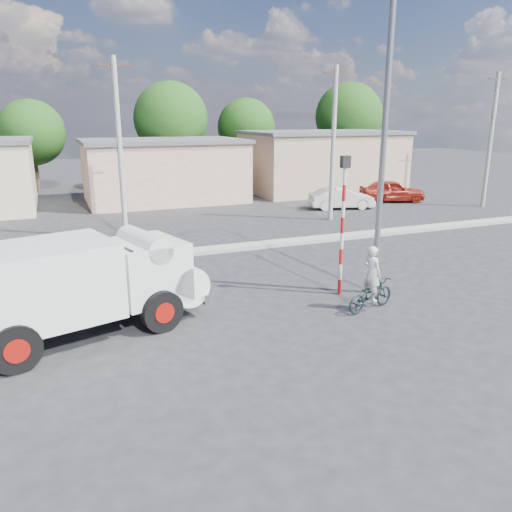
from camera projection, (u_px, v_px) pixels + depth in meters
name	position (u px, v px, depth m)	size (l,w,h in m)	color
ground_plane	(266.00, 327.00, 13.45)	(120.00, 120.00, 0.00)	#262628
median	(189.00, 252.00, 20.56)	(40.00, 0.80, 0.16)	#99968E
truck	(85.00, 282.00, 12.72)	(6.49, 3.77, 2.53)	black
bicycle	(370.00, 295.00, 14.54)	(0.63, 1.80, 0.94)	black
cyclist	(371.00, 283.00, 14.45)	(0.60, 0.39, 1.63)	silver
car_cream	(341.00, 198.00, 30.49)	(1.37, 3.94, 1.30)	silver
car_red	(392.00, 191.00, 33.00)	(1.71, 4.24, 1.44)	maroon
traffic_pole	(343.00, 214.00, 15.25)	(0.28, 0.18, 4.36)	red
streetlight	(380.00, 135.00, 14.68)	(2.34, 0.22, 9.00)	slate
building_row	(150.00, 169.00, 32.89)	(37.80, 7.30, 4.44)	beige
tree_row	(167.00, 123.00, 38.83)	(43.62, 7.43, 8.42)	#38281E
utility_poles	(230.00, 146.00, 24.23)	(35.40, 0.24, 8.00)	#99968E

